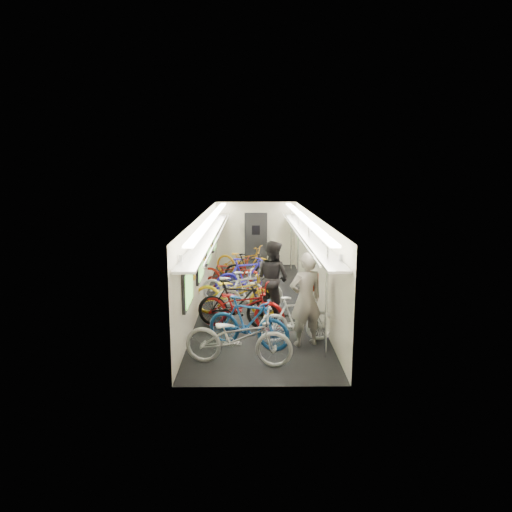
{
  "coord_description": "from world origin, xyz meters",
  "views": [
    {
      "loc": [
        -0.17,
        -12.09,
        3.57
      ],
      "look_at": [
        -0.04,
        0.72,
        1.15
      ],
      "focal_mm": 32.0,
      "sensor_mm": 36.0,
      "label": 1
    }
  ],
  "objects_px": {
    "passenger_near": "(306,299)",
    "backpack": "(311,282)",
    "passenger_mid": "(272,278)",
    "bicycle_0": "(238,337)",
    "bicycle_1": "(248,322)"
  },
  "relations": [
    {
      "from": "bicycle_0",
      "to": "passenger_mid",
      "type": "bearing_deg",
      "value": -4.39
    },
    {
      "from": "bicycle_0",
      "to": "bicycle_1",
      "type": "distance_m",
      "value": 0.84
    },
    {
      "from": "passenger_near",
      "to": "passenger_mid",
      "type": "xyz_separation_m",
      "value": [
        -0.59,
        1.98,
        -0.03
      ]
    },
    {
      "from": "bicycle_0",
      "to": "passenger_near",
      "type": "height_order",
      "value": "passenger_near"
    },
    {
      "from": "bicycle_1",
      "to": "backpack",
      "type": "distance_m",
      "value": 1.55
    },
    {
      "from": "backpack",
      "to": "passenger_near",
      "type": "bearing_deg",
      "value": -145.26
    },
    {
      "from": "passenger_near",
      "to": "backpack",
      "type": "distance_m",
      "value": 0.4
    },
    {
      "from": "passenger_near",
      "to": "passenger_mid",
      "type": "distance_m",
      "value": 2.06
    },
    {
      "from": "bicycle_0",
      "to": "passenger_near",
      "type": "xyz_separation_m",
      "value": [
        1.35,
        0.97,
        0.44
      ]
    },
    {
      "from": "passenger_mid",
      "to": "backpack",
      "type": "distance_m",
      "value": 1.93
    },
    {
      "from": "passenger_mid",
      "to": "backpack",
      "type": "relative_size",
      "value": 4.95
    },
    {
      "from": "backpack",
      "to": "passenger_mid",
      "type": "bearing_deg",
      "value": 88.33
    },
    {
      "from": "passenger_near",
      "to": "backpack",
      "type": "relative_size",
      "value": 5.12
    },
    {
      "from": "bicycle_1",
      "to": "passenger_near",
      "type": "distance_m",
      "value": 1.26
    },
    {
      "from": "backpack",
      "to": "bicycle_1",
      "type": "bearing_deg",
      "value": 171.55
    }
  ]
}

